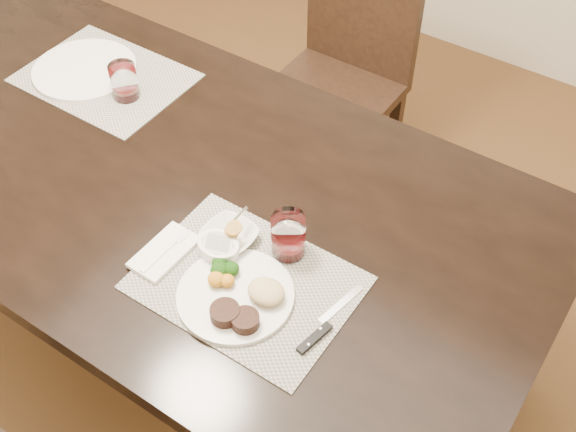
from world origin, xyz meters
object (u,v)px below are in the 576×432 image
Objects in this scene: cracker_bowl at (229,236)px; far_plate at (85,70)px; dinner_plate at (239,296)px; chair_far at (344,66)px; steak_knife at (321,330)px; wine_glass_near at (288,237)px.

cracker_bowl is 0.78m from far_plate.
chair_far is at bearing 111.37° from dinner_plate.
far_plate is (-1.03, 0.37, 0.00)m from steak_knife.
chair_far is 8.43× the size of wine_glass_near.
steak_knife is 1.10m from far_plate.
wine_glass_near is at bearing 21.67° from cracker_bowl.
dinner_plate is (0.41, -1.15, 0.26)m from chair_far.
wine_glass_near is at bearing -15.04° from far_plate.
cracker_bowl is at bearing -158.33° from wine_glass_near.
far_plate is at bearing 156.40° from dinner_plate.
dinner_plate is at bearing -159.82° from steak_knife.
far_plate is (-0.73, 0.28, -0.01)m from cracker_bowl.
dinner_plate is at bearing -25.32° from far_plate.
steak_knife is 2.01× the size of wine_glass_near.
dinner_plate is 0.94m from far_plate.
dinner_plate is 1.99× the size of cracker_bowl.
wine_glass_near is at bearing 88.21° from dinner_plate.
chair_far is 3.58× the size of dinner_plate.
cracker_bowl is 1.18× the size of wine_glass_near.
chair_far is at bearing 59.51° from far_plate.
wine_glass_near is (0.13, 0.05, 0.03)m from cracker_bowl.
far_plate is at bearing -120.49° from chair_far.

